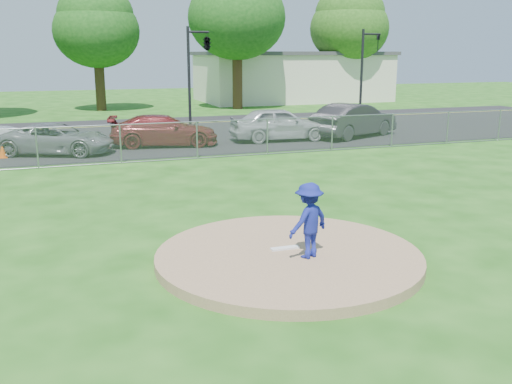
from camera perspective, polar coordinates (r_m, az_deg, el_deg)
ground at (r=20.97m, az=-7.25°, el=2.22°), size 120.00×120.00×0.00m
pitchers_mound at (r=11.69m, az=3.26°, el=-6.49°), size 5.40×5.40×0.20m
pitching_rubber at (r=11.82m, az=2.90°, el=-5.63°), size 0.60×0.15×0.04m
chain_link_fence at (r=22.78m, az=-8.37°, el=5.01°), size 40.00×0.06×1.50m
parking_lot at (r=27.27m, az=-10.15°, el=4.77°), size 50.00×8.00×0.01m
street at (r=34.63m, az=-12.20°, el=6.53°), size 60.00×7.00×0.01m
commercial_building at (r=52.24m, az=3.59°, el=11.49°), size 16.40×9.40×4.30m
tree_center at (r=44.30m, az=-15.71°, el=16.22°), size 6.16×6.16×9.84m
tree_right at (r=44.30m, az=-1.93°, el=18.23°), size 7.28×7.28×11.63m
tree_far_right at (r=51.31m, az=9.34°, el=16.78°), size 6.72×6.72×10.74m
traffic_signal_center at (r=33.16m, az=-5.11°, el=14.46°), size 1.42×2.48×5.60m
traffic_signal_right at (r=37.07m, az=10.87°, el=12.25°), size 1.28×0.20×5.60m
pitcher at (r=11.19m, az=5.30°, el=-2.85°), size 1.11×0.89×1.50m
traffic_cone at (r=25.29m, az=-24.02°, el=3.83°), size 0.32×0.32×0.62m
parked_car_gray at (r=25.37m, az=-19.27°, el=5.04°), size 5.08×3.75×1.28m
parked_car_darkred at (r=26.46m, az=-9.20°, el=6.09°), size 5.14×2.81×1.41m
parked_car_pearl at (r=27.82m, az=2.34°, el=6.83°), size 4.85×2.20×1.62m
parked_car_charcoal at (r=29.45m, az=9.76°, el=7.10°), size 5.39×3.74×1.69m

